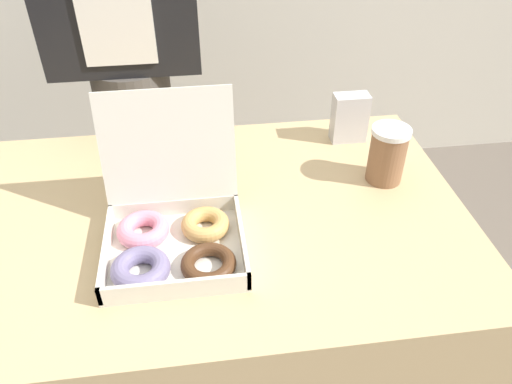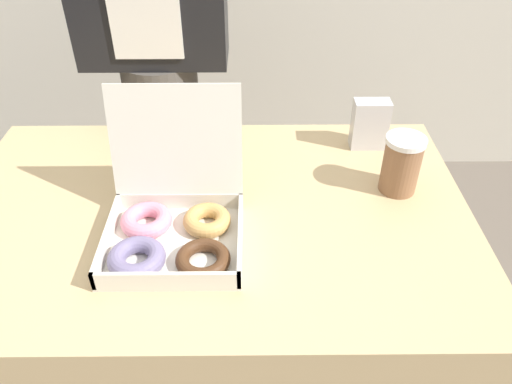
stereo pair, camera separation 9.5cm
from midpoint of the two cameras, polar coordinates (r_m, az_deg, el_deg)
table at (r=1.36m, az=-2.39°, el=-13.91°), size 1.15×0.74×0.72m
donut_box at (r=1.00m, az=-6.92°, el=-3.80°), size 0.28×0.31×0.28m
coffee_cup at (r=1.18m, az=18.54°, el=2.96°), size 0.09×0.09×0.14m
napkin_holder at (r=1.32m, az=14.92°, el=7.43°), size 0.09×0.05×0.13m
person_customer at (r=1.52m, az=-9.50°, el=15.52°), size 0.41×0.23×1.59m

